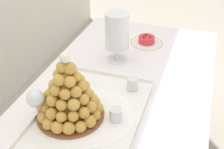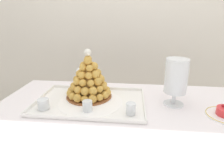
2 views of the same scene
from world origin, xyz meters
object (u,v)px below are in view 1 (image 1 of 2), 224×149
Objects in this scene: croquembouche at (69,94)px; fruit_tart_plate at (146,41)px; serving_tray at (90,116)px; macaron_goblet at (117,32)px; dessert_cup_mid_left at (116,115)px; dessert_cup_centre at (133,84)px; wine_glass at (36,100)px.

croquembouche reaches higher than fruit_tart_plate.
serving_tray is 0.50m from macaron_goblet.
serving_tray is 0.11m from dessert_cup_mid_left.
croquembouche is at bearing 175.48° from macaron_goblet.
serving_tray is at bearing 173.89° from fruit_tart_plate.
croquembouche is 0.20m from dessert_cup_mid_left.
dessert_cup_mid_left is 0.21× the size of macaron_goblet.
serving_tray is at bearing -175.96° from macaron_goblet.
dessert_cup_centre is (0.23, -0.12, 0.03)m from serving_tray.
wine_glass is (-0.08, 0.10, 0.00)m from croquembouche.
serving_tray is 3.81× the size of wine_glass.
macaron_goblet is at bearing 17.21° from dessert_cup_mid_left.
croquembouche reaches higher than dessert_cup_centre.
dessert_cup_mid_left is at bearing -162.79° from macaron_goblet.
fruit_tart_plate is at bearing 5.13° from dessert_cup_centre.
fruit_tart_plate is (0.70, 0.03, -0.02)m from dessert_cup_mid_left.
macaron_goblet reaches higher than dessert_cup_centre.
serving_tray is at bearing 94.10° from dessert_cup_mid_left.
croquembouche is 5.02× the size of dessert_cup_centre.
dessert_cup_mid_left is at bearing 177.89° from dessert_cup_centre.
wine_glass is at bearing 119.94° from serving_tray.
fruit_tart_plate is at bearing 2.83° from dessert_cup_mid_left.
wine_glass reaches higher than fruit_tart_plate.
croquembouche is 5.31× the size of dessert_cup_mid_left.
dessert_cup_mid_left is 0.22m from dessert_cup_centre.
croquembouche is 0.76m from fruit_tart_plate.
dessert_cup_centre is 0.30× the size of fruit_tart_plate.
serving_tray is 2.09× the size of croquembouche.
serving_tray is 10.51× the size of dessert_cup_centre.
dessert_cup_centre reaches higher than serving_tray.
dessert_cup_centre is at bearing -41.35° from wine_glass.
fruit_tart_plate is (0.73, -0.15, -0.10)m from croquembouche.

